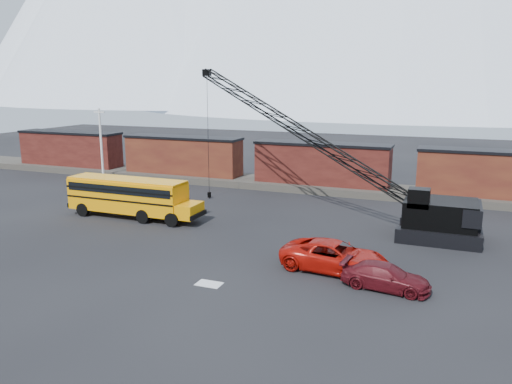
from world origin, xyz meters
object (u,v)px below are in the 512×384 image
maroon_suv (386,277)px  crawler_crane (301,132)px  school_bus (131,196)px  red_pickup (335,256)px

maroon_suv → crawler_crane: (-8.68, 12.89, 6.21)m
school_bus → maroon_suv: (21.09, -7.06, -1.12)m
red_pickup → maroon_suv: 3.48m
red_pickup → crawler_crane: bearing=31.8°
school_bus → crawler_crane: crawler_crane is taller
school_bus → maroon_suv: 22.27m
crawler_crane → maroon_suv: bearing=-56.0°
red_pickup → crawler_crane: size_ratio=0.26×
school_bus → crawler_crane: size_ratio=0.49×
red_pickup → crawler_crane: 13.97m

